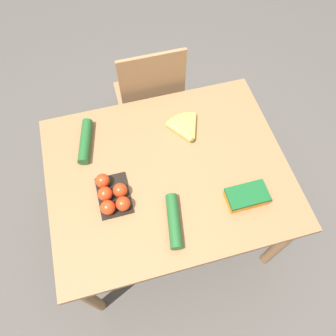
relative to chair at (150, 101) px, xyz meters
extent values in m
plane|color=#4C4742|center=(-0.06, -0.67, -0.51)|extent=(12.00, 12.00, 0.00)
cube|color=olive|center=(-0.06, -0.67, 0.22)|extent=(1.22, 0.98, 0.03)
cylinder|color=olive|center=(-0.61, -1.10, -0.15)|extent=(0.06, 0.06, 0.72)
cylinder|color=olive|center=(0.49, -1.10, -0.15)|extent=(0.06, 0.06, 0.72)
cylinder|color=olive|center=(-0.61, -0.24, -0.15)|extent=(0.06, 0.06, 0.72)
cylinder|color=olive|center=(0.49, -0.24, -0.15)|extent=(0.06, 0.06, 0.72)
cube|color=#8E6642|center=(0.00, 0.07, -0.06)|extent=(0.42, 0.40, 0.03)
cube|color=#8E6642|center=(0.00, -0.12, 0.22)|extent=(0.39, 0.02, 0.54)
cylinder|color=#8E6642|center=(0.18, 0.24, -0.29)|extent=(0.04, 0.04, 0.43)
cylinder|color=#8E6642|center=(-0.18, 0.24, -0.29)|extent=(0.04, 0.04, 0.43)
cylinder|color=#8E6642|center=(0.18, -0.10, -0.29)|extent=(0.04, 0.04, 0.43)
cylinder|color=#8E6642|center=(-0.18, -0.10, -0.29)|extent=(0.04, 0.04, 0.43)
sphere|color=brown|center=(0.11, -0.53, 0.25)|extent=(0.03, 0.03, 0.03)
cylinder|color=#DBCC47|center=(0.14, -0.45, 0.25)|extent=(0.09, 0.17, 0.03)
cylinder|color=#DBCC47|center=(0.13, -0.44, 0.25)|extent=(0.07, 0.17, 0.03)
cylinder|color=#DBCC47|center=(0.11, -0.44, 0.25)|extent=(0.04, 0.17, 0.03)
cylinder|color=#DBCC47|center=(0.10, -0.44, 0.25)|extent=(0.06, 0.17, 0.03)
cylinder|color=#DBCC47|center=(0.09, -0.45, 0.25)|extent=(0.08, 0.17, 0.03)
cylinder|color=#DBCC47|center=(0.07, -0.45, 0.25)|extent=(0.10, 0.17, 0.03)
cylinder|color=#DBCC47|center=(0.06, -0.46, 0.25)|extent=(0.12, 0.16, 0.03)
cube|color=black|center=(-0.35, -0.73, 0.24)|extent=(0.15, 0.23, 0.01)
sphere|color=red|center=(-0.39, -0.80, 0.28)|extent=(0.07, 0.07, 0.07)
sphere|color=red|center=(-0.31, -0.80, 0.28)|extent=(0.07, 0.07, 0.07)
sphere|color=red|center=(-0.39, -0.73, 0.28)|extent=(0.07, 0.07, 0.07)
sphere|color=red|center=(-0.31, -0.73, 0.28)|extent=(0.07, 0.07, 0.07)
sphere|color=red|center=(-0.39, -0.66, 0.28)|extent=(0.07, 0.07, 0.07)
cube|color=orange|center=(0.26, -0.92, 0.27)|extent=(0.19, 0.11, 0.06)
cube|color=#145123|center=(0.26, -0.92, 0.28)|extent=(0.20, 0.11, 0.02)
cylinder|color=#1E5123|center=(-0.44, -0.40, 0.26)|extent=(0.11, 0.26, 0.06)
cylinder|color=#1E5123|center=(-0.11, -0.94, 0.26)|extent=(0.10, 0.26, 0.06)
camera|label=1|loc=(-0.27, -1.43, 1.70)|focal=35.00mm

